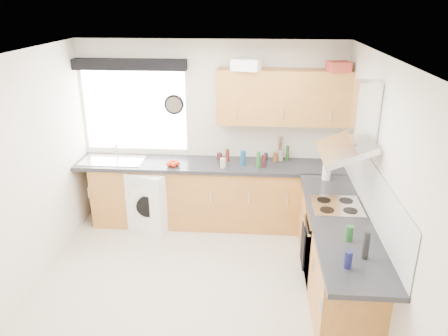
# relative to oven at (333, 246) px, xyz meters

# --- Properties ---
(ground_plane) EXTENTS (3.60, 3.60, 0.00)m
(ground_plane) POSITION_rel_oven_xyz_m (-1.50, -0.30, -0.42)
(ground_plane) COLOR beige
(ceiling) EXTENTS (3.60, 3.60, 0.02)m
(ceiling) POSITION_rel_oven_xyz_m (-1.50, -0.30, 2.08)
(ceiling) COLOR white
(ceiling) RESTS_ON wall_back
(wall_back) EXTENTS (3.60, 0.02, 2.50)m
(wall_back) POSITION_rel_oven_xyz_m (-1.50, 1.50, 0.82)
(wall_back) COLOR silver
(wall_back) RESTS_ON ground_plane
(wall_front) EXTENTS (3.60, 0.02, 2.50)m
(wall_front) POSITION_rel_oven_xyz_m (-1.50, -2.10, 0.82)
(wall_front) COLOR silver
(wall_front) RESTS_ON ground_plane
(wall_left) EXTENTS (0.02, 3.60, 2.50)m
(wall_left) POSITION_rel_oven_xyz_m (-3.30, -0.30, 0.82)
(wall_left) COLOR silver
(wall_left) RESTS_ON ground_plane
(wall_right) EXTENTS (0.02, 3.60, 2.50)m
(wall_right) POSITION_rel_oven_xyz_m (0.30, -0.30, 0.82)
(wall_right) COLOR silver
(wall_right) RESTS_ON ground_plane
(window) EXTENTS (1.40, 0.02, 1.10)m
(window) POSITION_rel_oven_xyz_m (-2.55, 1.49, 1.12)
(window) COLOR white
(window) RESTS_ON wall_back
(window_blind) EXTENTS (1.50, 0.18, 0.14)m
(window_blind) POSITION_rel_oven_xyz_m (-2.55, 1.40, 1.76)
(window_blind) COLOR black
(window_blind) RESTS_ON wall_back
(splashback) EXTENTS (0.01, 3.00, 0.54)m
(splashback) POSITION_rel_oven_xyz_m (0.29, 0.00, 0.75)
(splashback) COLOR white
(splashback) RESTS_ON wall_right
(base_cab_back) EXTENTS (3.00, 0.58, 0.86)m
(base_cab_back) POSITION_rel_oven_xyz_m (-1.60, 1.21, 0.01)
(base_cab_back) COLOR #9F642B
(base_cab_back) RESTS_ON ground_plane
(base_cab_corner) EXTENTS (0.60, 0.60, 0.86)m
(base_cab_corner) POSITION_rel_oven_xyz_m (0.00, 1.20, 0.01)
(base_cab_corner) COLOR #9F642B
(base_cab_corner) RESTS_ON ground_plane
(base_cab_right) EXTENTS (0.58, 2.10, 0.86)m
(base_cab_right) POSITION_rel_oven_xyz_m (0.01, -0.15, 0.01)
(base_cab_right) COLOR #9F642B
(base_cab_right) RESTS_ON ground_plane
(worktop_back) EXTENTS (3.60, 0.62, 0.05)m
(worktop_back) POSITION_rel_oven_xyz_m (-1.50, 1.20, 0.46)
(worktop_back) COLOR black
(worktop_back) RESTS_ON base_cab_back
(worktop_right) EXTENTS (0.62, 2.42, 0.05)m
(worktop_right) POSITION_rel_oven_xyz_m (0.00, -0.30, 0.46)
(worktop_right) COLOR black
(worktop_right) RESTS_ON base_cab_right
(sink) EXTENTS (0.84, 0.46, 0.10)m
(sink) POSITION_rel_oven_xyz_m (-2.83, 1.20, 0.52)
(sink) COLOR silver
(sink) RESTS_ON worktop_back
(oven) EXTENTS (0.56, 0.58, 0.85)m
(oven) POSITION_rel_oven_xyz_m (0.00, 0.00, 0.00)
(oven) COLOR black
(oven) RESTS_ON ground_plane
(hob_plate) EXTENTS (0.52, 0.52, 0.01)m
(hob_plate) POSITION_rel_oven_xyz_m (0.00, 0.00, 0.49)
(hob_plate) COLOR silver
(hob_plate) RESTS_ON worktop_right
(extractor_hood) EXTENTS (0.52, 0.78, 0.66)m
(extractor_hood) POSITION_rel_oven_xyz_m (0.10, -0.00, 1.34)
(extractor_hood) COLOR silver
(extractor_hood) RESTS_ON wall_right
(upper_cabinets) EXTENTS (1.70, 0.35, 0.70)m
(upper_cabinets) POSITION_rel_oven_xyz_m (-0.55, 1.32, 1.38)
(upper_cabinets) COLOR #9F642B
(upper_cabinets) RESTS_ON wall_back
(washing_machine) EXTENTS (0.71, 0.70, 0.83)m
(washing_machine) POSITION_rel_oven_xyz_m (-2.28, 1.10, -0.01)
(washing_machine) COLOR white
(washing_machine) RESTS_ON ground_plane
(wall_clock) EXTENTS (0.27, 0.04, 0.27)m
(wall_clock) POSITION_rel_oven_xyz_m (-2.00, 1.46, 1.21)
(wall_clock) COLOR black
(wall_clock) RESTS_ON wall_back
(casserole) EXTENTS (0.39, 0.32, 0.14)m
(casserole) POSITION_rel_oven_xyz_m (-1.03, 1.22, 1.80)
(casserole) COLOR white
(casserole) RESTS_ON upper_cabinets
(storage_box) EXTENTS (0.30, 0.27, 0.12)m
(storage_box) POSITION_rel_oven_xyz_m (0.10, 1.22, 1.78)
(storage_box) COLOR #B33A2C
(storage_box) RESTS_ON upper_cabinets
(utensil_pot) EXTENTS (0.12, 0.12, 0.14)m
(utensil_pot) POSITION_rel_oven_xyz_m (-0.55, 1.40, 0.55)
(utensil_pot) COLOR gray
(utensil_pot) RESTS_ON worktop_back
(kitchen_roll) EXTENTS (0.13, 0.13, 0.22)m
(kitchen_roll) POSITION_rel_oven_xyz_m (-0.01, 0.75, 0.60)
(kitchen_roll) COLOR white
(kitchen_roll) RESTS_ON worktop_right
(tomato_cluster) EXTENTS (0.20, 0.20, 0.07)m
(tomato_cluster) POSITION_rel_oven_xyz_m (-1.97, 1.06, 0.52)
(tomato_cluster) COLOR red
(tomato_cluster) RESTS_ON worktop_back
(jar_0) EXTENTS (0.05, 0.05, 0.22)m
(jar_0) POSITION_rel_oven_xyz_m (-0.84, 1.07, 0.60)
(jar_0) COLOR #1F5824
(jar_0) RESTS_ON worktop_back
(jar_1) EXTENTS (0.05, 0.05, 0.17)m
(jar_1) POSITION_rel_oven_xyz_m (-1.26, 1.28, 0.57)
(jar_1) COLOR #5B1F13
(jar_1) RESTS_ON worktop_back
(jar_2) EXTENTS (0.06, 0.06, 0.16)m
(jar_2) POSITION_rel_oven_xyz_m (-0.77, 1.11, 0.57)
(jar_2) COLOR #461919
(jar_2) RESTS_ON worktop_back
(jar_3) EXTENTS (0.08, 0.08, 0.13)m
(jar_3) POSITION_rel_oven_xyz_m (-1.30, 1.05, 0.55)
(jar_3) COLOR #B5AB9A
(jar_3) RESTS_ON worktop_back
(jar_4) EXTENTS (0.07, 0.07, 0.10)m
(jar_4) POSITION_rel_oven_xyz_m (-1.37, 1.35, 0.53)
(jar_4) COLOR #461920
(jar_4) RESTS_ON worktop_back
(jar_5) EXTENTS (0.07, 0.07, 0.12)m
(jar_5) POSITION_rel_oven_xyz_m (-0.61, 1.33, 0.55)
(jar_5) COLOR brown
(jar_5) RESTS_ON worktop_back
(jar_6) EXTENTS (0.05, 0.05, 0.10)m
(jar_6) POSITION_rel_oven_xyz_m (-0.74, 1.38, 0.54)
(jar_6) COLOR black
(jar_6) RESTS_ON worktop_back
(jar_7) EXTENTS (0.04, 0.04, 0.21)m
(jar_7) POSITION_rel_oven_xyz_m (-0.44, 1.38, 0.59)
(jar_7) COLOR #214719
(jar_7) RESTS_ON worktop_back
(jar_8) EXTENTS (0.07, 0.07, 0.19)m
(jar_8) POSITION_rel_oven_xyz_m (-1.04, 1.18, 0.58)
(jar_8) COLOR navy
(jar_8) RESTS_ON worktop_back
(bottle_0) EXTENTS (0.05, 0.05, 0.26)m
(bottle_0) POSITION_rel_oven_xyz_m (0.07, -0.99, 0.61)
(bottle_0) COLOR black
(bottle_0) RESTS_ON worktop_right
(bottle_1) EXTENTS (0.07, 0.07, 0.15)m
(bottle_1) POSITION_rel_oven_xyz_m (-0.01, -0.70, 0.56)
(bottle_1) COLOR #1B4D1E
(bottle_1) RESTS_ON worktop_right
(bottle_2) EXTENTS (0.06, 0.06, 0.15)m
(bottle_2) POSITION_rel_oven_xyz_m (-0.10, -1.14, 0.56)
(bottle_2) COLOR #141644
(bottle_2) RESTS_ON worktop_right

